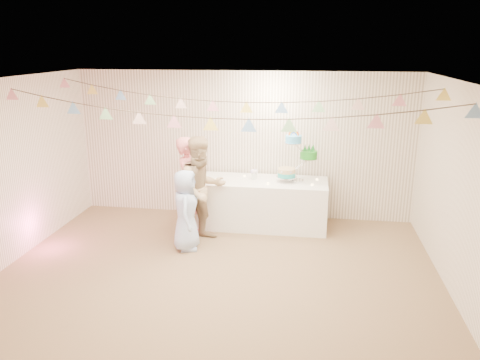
# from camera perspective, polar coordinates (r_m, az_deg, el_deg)

# --- Properties ---
(floor) EXTENTS (6.00, 6.00, 0.00)m
(floor) POSITION_cam_1_polar(r_m,az_deg,el_deg) (6.47, -2.88, -11.74)
(floor) COLOR brown
(floor) RESTS_ON ground
(ceiling) EXTENTS (6.00, 6.00, 0.00)m
(ceiling) POSITION_cam_1_polar(r_m,az_deg,el_deg) (5.73, -3.25, 11.88)
(ceiling) COLOR white
(ceiling) RESTS_ON ground
(back_wall) EXTENTS (6.00, 6.00, 0.00)m
(back_wall) POSITION_cam_1_polar(r_m,az_deg,el_deg) (8.36, 0.40, 4.27)
(back_wall) COLOR white
(back_wall) RESTS_ON ground
(front_wall) EXTENTS (6.00, 6.00, 0.00)m
(front_wall) POSITION_cam_1_polar(r_m,az_deg,el_deg) (3.73, -10.95, -11.73)
(front_wall) COLOR white
(front_wall) RESTS_ON ground
(left_wall) EXTENTS (5.00, 5.00, 0.00)m
(left_wall) POSITION_cam_1_polar(r_m,az_deg,el_deg) (7.19, -27.18, 0.46)
(left_wall) COLOR white
(left_wall) RESTS_ON ground
(right_wall) EXTENTS (5.00, 5.00, 0.00)m
(right_wall) POSITION_cam_1_polar(r_m,az_deg,el_deg) (6.13, 25.59, -1.82)
(right_wall) COLOR white
(right_wall) RESTS_ON ground
(table) EXTENTS (2.16, 0.86, 0.81)m
(table) POSITION_cam_1_polar(r_m,az_deg,el_deg) (8.06, 2.82, -2.82)
(table) COLOR white
(table) RESTS_ON floor
(cake_stand) EXTENTS (0.73, 0.43, 0.81)m
(cake_stand) POSITION_cam_1_polar(r_m,az_deg,el_deg) (7.86, 6.93, 2.29)
(cake_stand) COLOR silver
(cake_stand) RESTS_ON table
(cake_bottom) EXTENTS (0.31, 0.31, 0.15)m
(cake_bottom) POSITION_cam_1_polar(r_m,az_deg,el_deg) (7.89, 5.75, -0.02)
(cake_bottom) COLOR #25B0A9
(cake_bottom) RESTS_ON cake_stand
(cake_middle) EXTENTS (0.27, 0.27, 0.22)m
(cake_middle) POSITION_cam_1_polar(r_m,az_deg,el_deg) (7.96, 8.23, 2.05)
(cake_middle) COLOR #1C821D
(cake_middle) RESTS_ON cake_stand
(cake_top_tier) EXTENTS (0.25, 0.25, 0.19)m
(cake_top_tier) POSITION_cam_1_polar(r_m,az_deg,el_deg) (7.78, 6.53, 3.84)
(cake_top_tier) COLOR #4BB0EE
(cake_top_tier) RESTS_ON cake_stand
(platter) EXTENTS (0.38, 0.38, 0.02)m
(platter) POSITION_cam_1_polar(r_m,az_deg,el_deg) (7.98, -1.52, -0.32)
(platter) COLOR white
(platter) RESTS_ON table
(posy) EXTENTS (0.15, 0.15, 0.18)m
(posy) POSITION_cam_1_polar(r_m,az_deg,el_deg) (7.99, 1.71, 0.29)
(posy) COLOR white
(posy) RESTS_ON table
(person_adult_a) EXTENTS (0.43, 0.62, 1.63)m
(person_adult_a) POSITION_cam_1_polar(r_m,az_deg,el_deg) (7.62, -6.17, -0.79)
(person_adult_a) COLOR #ED7B80
(person_adult_a) RESTS_ON floor
(person_adult_b) EXTENTS (1.04, 1.03, 1.69)m
(person_adult_b) POSITION_cam_1_polar(r_m,az_deg,el_deg) (7.33, -4.67, -1.18)
(person_adult_b) COLOR tan
(person_adult_b) RESTS_ON floor
(person_child) EXTENTS (0.50, 0.67, 1.25)m
(person_child) POSITION_cam_1_polar(r_m,az_deg,el_deg) (7.11, -6.62, -3.66)
(person_child) COLOR #B4CDFF
(person_child) RESTS_ON floor
(bunting_back) EXTENTS (5.60, 1.10, 0.40)m
(bunting_back) POSITION_cam_1_polar(r_m,az_deg,el_deg) (6.83, -1.30, 10.49)
(bunting_back) COLOR pink
(bunting_back) RESTS_ON ceiling
(bunting_front) EXTENTS (5.60, 0.90, 0.36)m
(bunting_front) POSITION_cam_1_polar(r_m,az_deg,el_deg) (5.57, -3.63, 8.84)
(bunting_front) COLOR #72A5E5
(bunting_front) RESTS_ON ceiling
(tealight_0) EXTENTS (0.04, 0.04, 0.03)m
(tealight_0) POSITION_cam_1_polar(r_m,az_deg,el_deg) (7.90, -3.03, -0.00)
(tealight_0) COLOR #FFD88C
(tealight_0) RESTS_ON table
(tealight_1) EXTENTS (0.04, 0.04, 0.03)m
(tealight_1) POSITION_cam_1_polar(r_m,az_deg,el_deg) (8.14, 0.54, 0.51)
(tealight_1) COLOR #FFD88C
(tealight_1) RESTS_ON table
(tealight_2) EXTENTS (0.04, 0.04, 0.03)m
(tealight_2) POSITION_cam_1_polar(r_m,az_deg,el_deg) (7.71, 3.43, -0.43)
(tealight_2) COLOR #FFD88C
(tealight_2) RESTS_ON table
(tealight_3) EXTENTS (0.04, 0.04, 0.03)m
(tealight_3) POSITION_cam_1_polar(r_m,az_deg,el_deg) (8.12, 5.48, 0.38)
(tealight_3) COLOR #FFD88C
(tealight_3) RESTS_ON table
(tealight_4) EXTENTS (0.04, 0.04, 0.03)m
(tealight_4) POSITION_cam_1_polar(r_m,az_deg,el_deg) (7.72, 8.79, -0.57)
(tealight_4) COLOR #FFD88C
(tealight_4) RESTS_ON table
(tealight_5) EXTENTS (0.04, 0.04, 0.03)m
(tealight_5) POSITION_cam_1_polar(r_m,az_deg,el_deg) (8.04, 9.37, 0.08)
(tealight_5) COLOR #FFD88C
(tealight_5) RESTS_ON table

